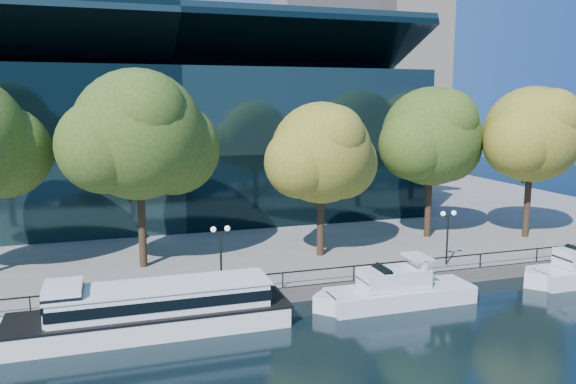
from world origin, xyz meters
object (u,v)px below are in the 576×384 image
object	(u,v)px
tree_2	(141,137)
tree_4	(433,139)
tour_boat	(145,309)
lamp_2	(448,225)
lamp_1	(221,242)
tree_3	(323,155)
tree_5	(534,137)
cruiser_near	(394,290)

from	to	relation	value
tree_2	tree_4	distance (m)	24.66
tour_boat	lamp_2	distance (m)	22.23
tree_2	lamp_2	size ratio (longest dim) A/B	3.52
tree_2	lamp_1	bearing A→B (deg)	-54.62
tree_3	tree_4	size ratio (longest dim) A/B	0.90
lamp_1	tour_boat	bearing A→B (deg)	-144.93
lamp_2	tree_2	bearing A→B (deg)	163.79
tree_3	tree_4	distance (m)	11.61
tour_boat	tree_3	size ratio (longest dim) A/B	1.43
tree_4	tree_5	xyz separation A→B (m)	(8.31, -2.64, 0.18)
tree_2	tree_4	xyz separation A→B (m)	(24.58, 1.86, -0.69)
lamp_2	tree_4	bearing A→B (deg)	66.64
cruiser_near	lamp_2	world-z (taller)	lamp_2
lamp_2	cruiser_near	bearing A→B (deg)	-148.40
cruiser_near	lamp_2	xyz separation A→B (m)	(6.35, 3.91, 3.01)
tree_2	lamp_1	world-z (taller)	tree_2
lamp_2	lamp_1	bearing A→B (deg)	180.00
tree_3	lamp_2	xyz separation A→B (m)	(7.78, -5.18, -4.86)
lamp_1	tree_2	bearing A→B (deg)	125.38
cruiser_near	tree_2	world-z (taller)	tree_2
cruiser_near	tree_4	bearing A→B (deg)	50.53
tree_3	tree_5	distance (m)	19.58
tree_5	lamp_1	xyz separation A→B (m)	(-28.54, -5.36, -5.89)
lamp_2	tree_3	bearing A→B (deg)	146.33
cruiser_near	tree_4	size ratio (longest dim) A/B	0.82
tree_2	lamp_2	distance (m)	22.91
tour_boat	tree_4	xyz separation A→B (m)	(25.25, 11.53, 8.32)
cruiser_near	tree_3	distance (m)	12.11
tour_boat	tree_2	size ratio (longest dim) A/B	1.20
tree_2	lamp_1	xyz separation A→B (m)	(4.36, -6.14, -6.40)
lamp_1	lamp_2	size ratio (longest dim) A/B	1.00
tour_boat	tree_5	size ratio (longest dim) A/B	1.29
tree_2	tree_5	world-z (taller)	tree_2
tree_3	cruiser_near	bearing A→B (deg)	-81.07
cruiser_near	tree_3	world-z (taller)	tree_3
tree_5	tree_2	bearing A→B (deg)	178.65
tree_2	tree_3	distance (m)	13.47
cruiser_near	tree_5	size ratio (longest dim) A/B	0.81
tree_3	tree_5	xyz separation A→B (m)	(19.55, 0.18, 1.03)
cruiser_near	lamp_1	size ratio (longest dim) A/B	2.66
tree_5	tour_boat	bearing A→B (deg)	-165.16
tree_2	tree_5	xyz separation A→B (m)	(32.90, -0.78, -0.51)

